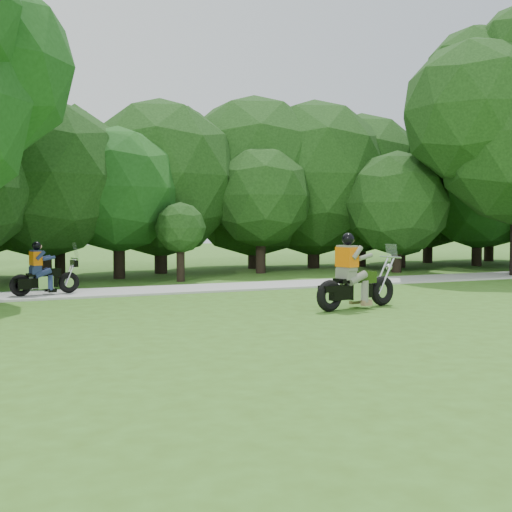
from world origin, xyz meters
TOP-DOWN VIEW (x-y plane):
  - ground at (0.00, 0.00)m, footprint 100.00×100.00m
  - walkway at (0.00, 8.00)m, footprint 60.00×2.20m
  - tree_line at (2.62, 14.41)m, footprint 39.84×11.77m
  - chopper_motorcycle at (-0.43, 2.11)m, footprint 2.57×1.05m
  - touring_motorcycle at (-7.17, 7.76)m, footprint 1.97×0.90m

SIDE VIEW (x-z plane):
  - ground at x=0.00m, z-range 0.00..0.00m
  - walkway at x=0.00m, z-range 0.00..0.06m
  - touring_motorcycle at x=-7.17m, z-range -0.15..1.37m
  - chopper_motorcycle at x=-0.43m, z-range -0.24..1.62m
  - tree_line at x=2.62m, z-range -0.23..7.62m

